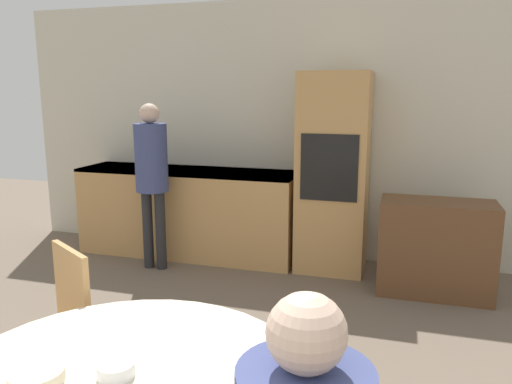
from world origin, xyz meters
The scene contains 9 objects.
wall_back centered at (0.00, 5.12, 1.30)m, with size 6.61×0.05×2.60m.
kitchen_counter centered at (-1.31, 4.77, 0.47)m, with size 2.30×0.60×0.91m.
oven_unit centered at (0.20, 4.78, 0.94)m, with size 0.64×0.59×1.88m.
sideboard centered at (1.14, 4.40, 0.40)m, with size 0.93×0.45×0.81m.
chair_far_left centered at (-0.76, 1.99, 0.54)m, with size 0.55×0.55×0.95m.
person_standing centered at (-1.44, 4.28, 0.99)m, with size 0.31×0.31×1.59m.
bowl_near centered at (-0.06, 1.44, 0.78)m, with size 0.13×0.13×0.05m.
bowl_centre centered at (-0.30, 1.33, 0.78)m, with size 0.18×0.18×0.04m.
salt_shaker centered at (0.43, 1.64, 0.80)m, with size 0.03×0.03×0.09m.
Camera 1 is at (0.84, 0.10, 1.71)m, focal length 35.00 mm.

